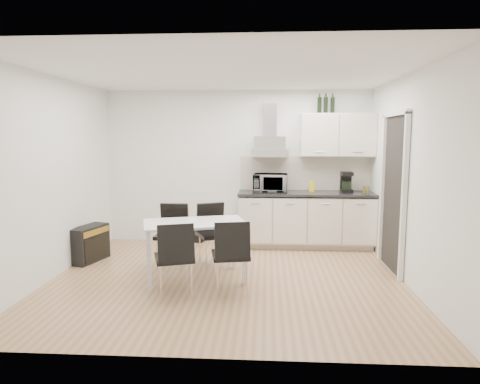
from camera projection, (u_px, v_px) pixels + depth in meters
The scene contains 15 objects.
ground at pixel (227, 279), 5.53m from camera, with size 4.50×4.50×0.00m, color tan.
wall_back at pixel (237, 167), 7.34m from camera, with size 4.50×0.10×2.60m, color white.
wall_front at pixel (203, 204), 3.38m from camera, with size 4.50×0.10×2.60m, color white.
wall_left at pixel (53, 178), 5.50m from camera, with size 0.10×4.00×2.60m, color white.
wall_right at pixel (410, 180), 5.22m from camera, with size 0.10×4.00×2.60m, color white.
ceiling at pixel (226, 72), 5.19m from camera, with size 4.50×4.50×0.00m, color white.
doorway at pixel (393, 194), 5.80m from camera, with size 0.08×1.04×2.10m, color white.
kitchenette at pixel (308, 197), 7.06m from camera, with size 2.22×0.64×2.52m.
dining_table at pixel (195, 229), 5.45m from camera, with size 1.42×1.06×0.75m.
chair_far_left at pixel (172, 236), 5.98m from camera, with size 0.44×0.50×0.88m, color black, non-canonical shape.
chair_far_right at pixel (214, 235), 6.04m from camera, with size 0.44×0.50×0.88m, color black, non-canonical shape.
chair_near_left at pixel (174, 259), 4.89m from camera, with size 0.44×0.50×0.88m, color black, non-canonical shape.
chair_near_right at pixel (231, 256), 5.00m from camera, with size 0.44×0.50×0.88m, color black, non-canonical shape.
guitar_amp at pixel (89, 244), 6.29m from camera, with size 0.43×0.68×0.52m.
floor_speaker at pixel (198, 235), 7.43m from camera, with size 0.16×0.14×0.26m, color black.
Camera 1 is at (0.50, -5.31, 1.83)m, focal length 32.00 mm.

